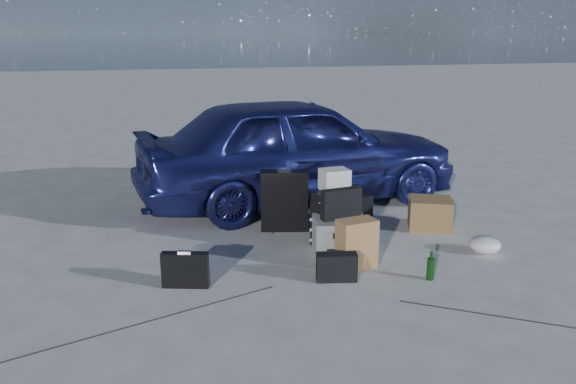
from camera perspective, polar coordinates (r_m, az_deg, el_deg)
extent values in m
plane|color=beige|center=(5.10, 5.07, -7.68)|extent=(60.00, 60.00, 0.00)
imported|color=navy|center=(6.88, 0.96, 4.40)|extent=(4.06, 2.00, 1.33)
cube|color=gray|center=(5.34, 5.25, -4.51)|extent=(0.55, 0.49, 0.35)
cube|color=black|center=(5.25, 5.43, -1.20)|extent=(0.40, 0.15, 0.29)
cube|color=black|center=(4.74, -10.39, -7.79)|extent=(0.40, 0.20, 0.30)
cube|color=black|center=(5.93, -0.36, -0.88)|extent=(0.52, 0.30, 0.64)
cube|color=black|center=(5.61, 4.60, -2.49)|extent=(0.48, 0.32, 0.54)
cube|color=beige|center=(5.51, 4.75, 1.25)|extent=(0.28, 0.23, 0.21)
cube|color=black|center=(6.05, 5.50, -2.17)|extent=(0.73, 0.54, 0.33)
cube|color=beige|center=(5.98, 5.53, -0.32)|extent=(0.50, 0.44, 0.07)
cube|color=black|center=(5.98, 5.43, 0.35)|extent=(0.37, 0.32, 0.07)
cube|color=#AD824B|center=(5.04, 6.98, -5.25)|extent=(0.36, 0.25, 0.45)
cube|color=brown|center=(6.21, 14.21, -2.13)|extent=(0.55, 0.53, 0.33)
ellipsoid|color=silver|center=(5.69, 19.41, -5.11)|extent=(0.36, 0.34, 0.16)
cube|color=black|center=(4.81, 4.96, -7.61)|extent=(0.36, 0.20, 0.24)
cylinder|color=black|center=(4.95, 14.31, -7.22)|extent=(0.08, 0.08, 0.26)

